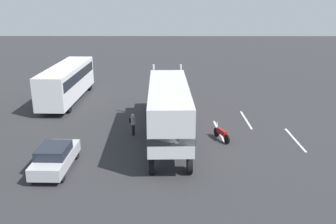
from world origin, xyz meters
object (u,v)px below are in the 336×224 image
object	(u,v)px
parked_car	(55,157)
person_bystander	(133,123)
parked_bus	(67,80)
semi_truck	(168,105)
motorcycle	(222,134)

from	to	relation	value
parked_car	person_bystander	bearing A→B (deg)	-35.71
parked_bus	parked_car	size ratio (longest dim) A/B	2.49
semi_truck	parked_bus	bearing A→B (deg)	45.32
semi_truck	motorcycle	bearing A→B (deg)	-94.36
parked_car	motorcycle	size ratio (longest dim) A/B	2.23
person_bystander	parked_car	world-z (taller)	person_bystander
person_bystander	parked_bus	xyz separation A→B (m)	(8.97, 7.15, 1.17)
parked_bus	motorcycle	xyz separation A→B (m)	(-9.93, -13.53, -1.58)
parked_car	motorcycle	bearing A→B (deg)	-65.91
person_bystander	motorcycle	world-z (taller)	person_bystander
semi_truck	parked_bus	distance (m)	13.71
parked_car	parked_bus	bearing A→B (deg)	12.04
semi_truck	motorcycle	world-z (taller)	semi_truck
semi_truck	parked_car	world-z (taller)	semi_truck
person_bystander	motorcycle	xyz separation A→B (m)	(-0.95, -6.38, -0.41)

